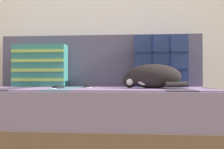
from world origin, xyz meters
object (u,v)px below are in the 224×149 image
(throw_pillow_quilted, at_px, (160,61))
(game_remote_near, at_px, (58,87))
(game_remote_far, at_px, (87,86))
(throw_pillow_striped, at_px, (40,66))
(sleeping_cat, at_px, (150,77))
(couch, at_px, (94,115))

(throw_pillow_quilted, bearing_deg, game_remote_near, -156.91)
(game_remote_near, xyz_separation_m, game_remote_far, (0.18, 0.16, -0.00))
(throw_pillow_quilted, relative_size, game_remote_near, 2.27)
(throw_pillow_striped, height_order, sleeping_cat, throw_pillow_striped)
(throw_pillow_quilted, distance_m, throw_pillow_striped, 1.05)
(game_remote_far, bearing_deg, throw_pillow_quilted, 15.63)
(throw_pillow_striped, relative_size, game_remote_near, 2.42)
(game_remote_far, bearing_deg, sleeping_cat, -12.42)
(throw_pillow_striped, xyz_separation_m, sleeping_cat, (0.94, -0.27, -0.10))
(sleeping_cat, height_order, game_remote_far, sleeping_cat)
(couch, bearing_deg, throw_pillow_quilted, 19.85)
(throw_pillow_quilted, relative_size, sleeping_cat, 0.93)
(throw_pillow_quilted, xyz_separation_m, game_remote_far, (-0.59, -0.17, -0.21))
(throw_pillow_striped, xyz_separation_m, game_remote_near, (0.27, -0.33, -0.17))
(throw_pillow_quilted, distance_m, sleeping_cat, 0.32)
(game_remote_near, bearing_deg, couch, 29.64)
(sleeping_cat, bearing_deg, game_remote_far, 167.58)
(sleeping_cat, relative_size, game_remote_near, 2.43)
(sleeping_cat, bearing_deg, throw_pillow_quilted, 68.07)
(sleeping_cat, bearing_deg, throw_pillow_striped, 163.74)
(couch, distance_m, throw_pillow_striped, 0.68)
(couch, xyz_separation_m, game_remote_near, (-0.24, -0.14, 0.22))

